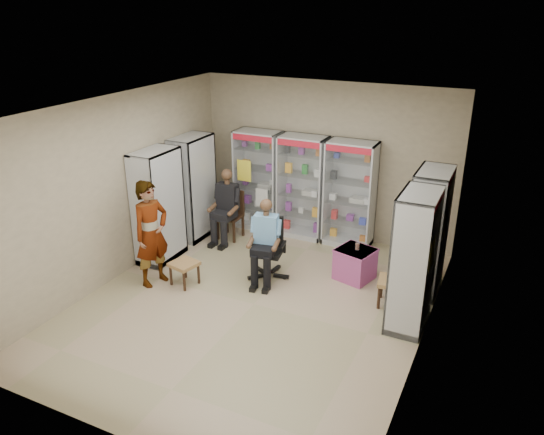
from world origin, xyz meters
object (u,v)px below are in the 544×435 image
at_px(office_chair, 268,249).
at_px(seated_shopkeeper, 267,242).
at_px(pink_trunk, 355,264).
at_px(standing_man, 151,233).
at_px(cabinet_left_far, 193,188).
at_px(cabinet_right_far, 428,232).
at_px(cabinet_right_near, 413,261).
at_px(wooden_chair, 230,215).
at_px(cabinet_left_near, 158,206).
at_px(cabinet_back_mid, 302,187).
at_px(woven_stool_a, 392,292).
at_px(cabinet_back_left, 258,180).
at_px(woven_stool_b, 185,273).
at_px(cabinet_back_right, 350,194).

height_order(office_chair, seated_shopkeeper, seated_shopkeeper).
height_order(pink_trunk, standing_man, standing_man).
distance_m(cabinet_left_far, pink_trunk, 3.47).
bearing_deg(cabinet_right_far, cabinet_right_near, -180.00).
bearing_deg(wooden_chair, cabinet_left_far, -163.61).
height_order(cabinet_right_near, cabinet_left_near, same).
bearing_deg(cabinet_right_near, standing_man, 98.32).
relative_size(cabinet_back_mid, pink_trunk, 3.61).
xyz_separation_m(pink_trunk, woven_stool_a, (0.76, -0.56, -0.05)).
distance_m(cabinet_right_far, woven_stool_a, 1.10).
height_order(cabinet_right_far, cabinet_left_far, same).
xyz_separation_m(cabinet_back_left, pink_trunk, (2.44, -1.27, -0.73)).
distance_m(pink_trunk, standing_man, 3.37).
height_order(cabinet_left_near, woven_stool_b, cabinet_left_near).
height_order(cabinet_back_left, standing_man, cabinet_back_left).
bearing_deg(seated_shopkeeper, cabinet_left_far, 143.78).
xyz_separation_m(woven_stool_b, standing_man, (-0.48, -0.16, 0.68)).
bearing_deg(woven_stool_a, cabinet_right_near, -50.33).
bearing_deg(cabinet_back_mid, cabinet_left_far, -153.68).
distance_m(wooden_chair, woven_stool_b, 1.96).
bearing_deg(seated_shopkeeper, office_chair, 79.18).
relative_size(wooden_chair, woven_stool_b, 2.37).
bearing_deg(standing_man, cabinet_right_near, -67.75).
height_order(cabinet_left_far, seated_shopkeeper, cabinet_left_far).
xyz_separation_m(cabinet_back_left, cabinet_left_near, (-0.93, -2.03, 0.00)).
height_order(cabinet_back_left, cabinet_left_near, same).
bearing_deg(cabinet_back_mid, wooden_chair, -148.69).
xyz_separation_m(cabinet_back_left, cabinet_back_right, (1.90, 0.00, 0.00)).
xyz_separation_m(cabinet_left_near, wooden_chair, (0.68, 1.30, -0.53)).
height_order(cabinet_right_far, woven_stool_a, cabinet_right_far).
distance_m(cabinet_left_near, woven_stool_a, 4.21).
xyz_separation_m(office_chair, standing_man, (-1.60, -0.97, 0.36)).
xyz_separation_m(cabinet_back_right, woven_stool_a, (1.30, -1.83, -0.79)).
xyz_separation_m(wooden_chair, woven_stool_a, (3.45, -1.10, -0.26)).
height_order(wooden_chair, standing_man, standing_man).
bearing_deg(cabinet_back_mid, pink_trunk, -40.42).
bearing_deg(cabinet_back_mid, woven_stool_b, -109.83).
bearing_deg(standing_man, cabinet_right_far, -53.28).
relative_size(cabinet_back_mid, wooden_chair, 2.13).
distance_m(cabinet_back_left, cabinet_back_mid, 0.95).
relative_size(cabinet_back_right, woven_stool_b, 5.04).
bearing_deg(woven_stool_a, office_chair, -179.49).
bearing_deg(cabinet_left_near, cabinet_right_near, 87.43).
distance_m(cabinet_right_near, office_chair, 2.49).
xyz_separation_m(pink_trunk, woven_stool_b, (-2.45, -1.39, -0.07)).
height_order(cabinet_left_near, pink_trunk, cabinet_left_near).
relative_size(cabinet_back_mid, woven_stool_b, 5.04).
height_order(cabinet_right_near, office_chair, cabinet_right_near).
relative_size(cabinet_back_left, standing_man, 1.14).
bearing_deg(seated_shopkeeper, woven_stool_a, -8.94).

